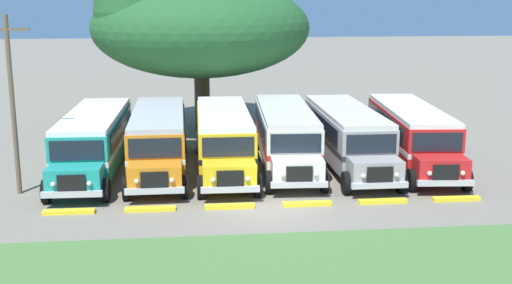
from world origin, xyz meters
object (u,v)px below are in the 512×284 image
at_px(parked_bus_slot_1, 158,137).
at_px(utility_pole, 12,101).
at_px(parked_bus_slot_3, 286,133).
at_px(broad_shade_tree, 199,23).
at_px(parked_bus_slot_0, 94,139).
at_px(parked_bus_slot_5, 411,132).
at_px(parked_bus_slot_2, 224,136).
at_px(parked_bus_slot_4, 347,134).

xyz_separation_m(parked_bus_slot_1, utility_pole, (-5.81, -3.46, 2.45)).
distance_m(parked_bus_slot_3, broad_shade_tree, 11.43).
height_order(parked_bus_slot_0, utility_pole, utility_pole).
relative_size(parked_bus_slot_0, parked_bus_slot_5, 0.99).
distance_m(parked_bus_slot_2, parked_bus_slot_4, 6.13).
height_order(parked_bus_slot_0, parked_bus_slot_5, same).
height_order(parked_bus_slot_3, parked_bus_slot_5, same).
relative_size(parked_bus_slot_1, parked_bus_slot_5, 0.99).
xyz_separation_m(parked_bus_slot_2, broad_shade_tree, (-0.89, 9.80, 5.05)).
xyz_separation_m(parked_bus_slot_1, parked_bus_slot_5, (12.62, -0.17, 0.00)).
distance_m(parked_bus_slot_3, parked_bus_slot_5, 6.34).
bearing_deg(parked_bus_slot_0, parked_bus_slot_3, 93.53).
bearing_deg(broad_shade_tree, utility_pole, -121.64).
height_order(parked_bus_slot_5, utility_pole, utility_pole).
xyz_separation_m(parked_bus_slot_1, parked_bus_slot_4, (9.30, -0.19, 0.00)).
bearing_deg(parked_bus_slot_2, broad_shade_tree, -174.09).
bearing_deg(broad_shade_tree, parked_bus_slot_4, -54.58).
xyz_separation_m(parked_bus_slot_0, utility_pole, (-2.75, -3.34, 2.45)).
height_order(parked_bus_slot_3, parked_bus_slot_4, same).
relative_size(parked_bus_slot_5, broad_shade_tree, 0.83).
bearing_deg(parked_bus_slot_4, utility_pole, -77.73).
relative_size(parked_bus_slot_0, broad_shade_tree, 0.82).
height_order(parked_bus_slot_2, parked_bus_slot_3, same).
bearing_deg(parked_bus_slot_5, parked_bus_slot_2, -85.51).
distance_m(parked_bus_slot_4, parked_bus_slot_5, 3.32).
bearing_deg(parked_bus_slot_1, parked_bus_slot_5, 88.77).
bearing_deg(parked_bus_slot_5, parked_bus_slot_3, -88.97).
bearing_deg(parked_bus_slot_4, parked_bus_slot_3, -98.20).
bearing_deg(parked_bus_slot_3, utility_pole, -70.02).
distance_m(parked_bus_slot_2, broad_shade_tree, 11.06).
relative_size(parked_bus_slot_3, parked_bus_slot_4, 1.01).
xyz_separation_m(parked_bus_slot_0, parked_bus_slot_4, (12.36, -0.08, 0.00)).
xyz_separation_m(parked_bus_slot_1, broad_shade_tree, (2.28, 9.68, 5.05)).
height_order(parked_bus_slot_3, broad_shade_tree, broad_shade_tree).
bearing_deg(parked_bus_slot_5, parked_bus_slot_0, -85.44).
relative_size(parked_bus_slot_0, parked_bus_slot_2, 1.00).
bearing_deg(broad_shade_tree, parked_bus_slot_1, -103.26).
relative_size(parked_bus_slot_1, parked_bus_slot_4, 1.00).
bearing_deg(parked_bus_slot_0, parked_bus_slot_2, 91.24).
relative_size(parked_bus_slot_4, broad_shade_tree, 0.82).
height_order(parked_bus_slot_2, utility_pole, utility_pole).
xyz_separation_m(parked_bus_slot_3, parked_bus_slot_5, (6.33, -0.41, 0.00)).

